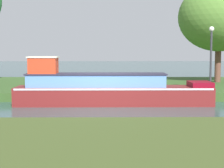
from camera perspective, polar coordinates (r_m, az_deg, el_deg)
ground_plane at (r=15.10m, az=-1.41°, el=-3.83°), size 120.00×120.00×0.00m
riverbank_far at (r=22.02m, az=-1.18°, el=-0.41°), size 72.00×10.00×0.40m
maroon_cruiser at (r=16.20m, az=-0.80°, el=-0.83°), size 8.45×1.56×2.09m
willow_tree_centre at (r=23.58m, az=16.04°, el=9.78°), size 4.90×4.77×5.98m
lamp_post at (r=18.51m, az=14.87°, el=4.91°), size 0.24×0.24×3.08m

